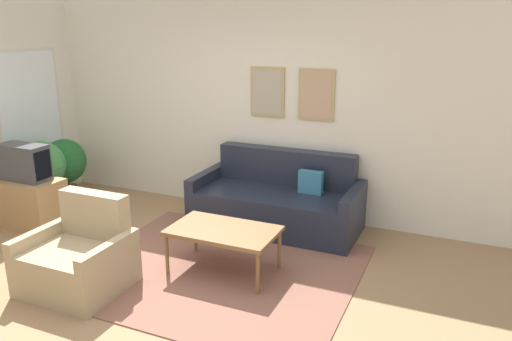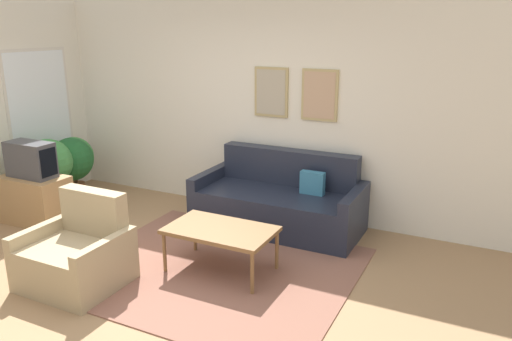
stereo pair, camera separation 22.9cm
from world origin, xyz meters
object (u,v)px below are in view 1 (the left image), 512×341
couch (278,202)px  potted_plant_tall (41,167)px  tv (24,162)px  armchair (79,259)px  coffee_table (223,232)px

couch → potted_plant_tall: potted_plant_tall is taller
tv → armchair: bearing=-29.5°
tv → potted_plant_tall: 0.44m
tv → armchair: tv is taller
armchair → couch: bearing=55.5°
couch → potted_plant_tall: 3.00m
armchair → potted_plant_tall: 2.18m
tv → armchair: size_ratio=0.68×
armchair → potted_plant_tall: potted_plant_tall is taller
coffee_table → couch: bearing=87.2°
coffee_table → tv: tv is taller
coffee_table → armchair: 1.34m
coffee_table → armchair: size_ratio=1.18×
tv → potted_plant_tall: bearing=112.0°
coffee_table → potted_plant_tall: (-2.81, 0.48, 0.21)m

